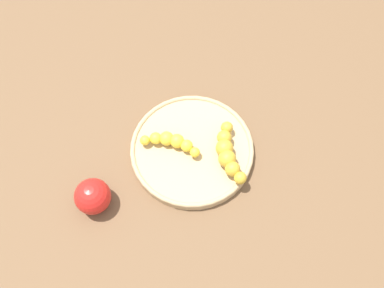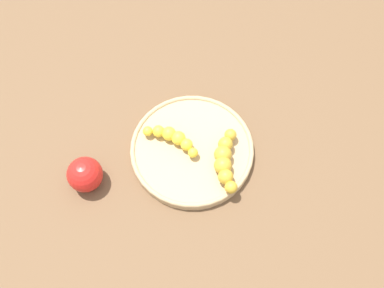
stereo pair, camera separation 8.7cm
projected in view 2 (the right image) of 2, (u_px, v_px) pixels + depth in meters
ground_plane at (192, 152)px, 0.90m from camera, size 2.40×2.40×0.00m
fruit_bowl at (192, 149)px, 0.89m from camera, size 0.26×0.26×0.02m
banana_spotted at (225, 160)px, 0.85m from camera, size 0.08×0.13×0.04m
banana_yellow at (173, 138)px, 0.88m from camera, size 0.08×0.11×0.03m
apple_red at (85, 174)px, 0.84m from camera, size 0.07×0.07×0.07m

